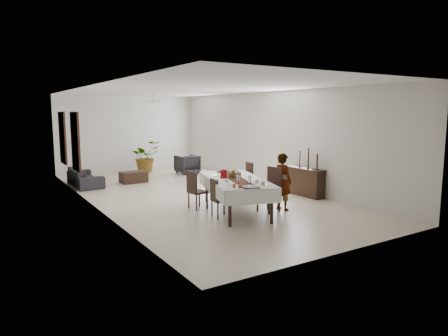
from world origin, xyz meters
TOP-DOWN VIEW (x-y plane):
  - floor at (0.00, 0.00)m, footprint 6.00×12.00m
  - ceiling at (0.00, 0.00)m, footprint 6.00×12.00m
  - wall_back at (0.00, 6.00)m, footprint 6.00×0.02m
  - wall_front at (0.00, -6.00)m, footprint 6.00×0.02m
  - wall_left at (-3.00, 0.00)m, footprint 0.02×12.00m
  - wall_right at (3.00, 0.00)m, footprint 0.02×12.00m
  - dining_table_top at (-0.08, -2.49)m, footprint 1.88×2.89m
  - table_leg_fl at (-0.94, -3.55)m, footprint 0.10×0.10m
  - table_leg_fr at (-0.01, -3.85)m, footprint 0.10×0.10m
  - table_leg_bl at (-0.16, -1.12)m, footprint 0.10×0.10m
  - table_leg_br at (0.77, -1.43)m, footprint 0.10×0.10m
  - tablecloth_top at (-0.08, -2.49)m, footprint 2.14×3.14m
  - tablecloth_drape_left at (-0.70, -2.29)m, footprint 0.89×2.74m
  - tablecloth_drape_right at (0.54, -2.69)m, footprint 0.89×2.74m
  - tablecloth_drape_near at (-0.52, -3.85)m, footprint 1.26×0.41m
  - tablecloth_drape_far at (0.36, -1.12)m, footprint 1.26×0.41m
  - table_runner at (-0.08, -2.49)m, footprint 1.23×2.78m
  - red_pitcher at (-0.30, -2.24)m, footprint 0.21×0.21m
  - pitcher_handle at (-0.39, -2.21)m, footprint 0.13×0.06m
  - wine_glass_near at (-0.18, -3.22)m, footprint 0.08×0.08m
  - wine_glass_mid at (-0.38, -3.04)m, footprint 0.08×0.08m
  - wine_glass_far at (-0.01, -2.45)m, footprint 0.08×0.08m
  - teacup_right at (0.03, -3.23)m, footprint 0.10×0.10m
  - saucer_right at (0.03, -3.23)m, footprint 0.17×0.17m
  - teacup_left at (-0.52, -2.76)m, footprint 0.10×0.10m
  - saucer_left at (-0.52, -2.76)m, footprint 0.17×0.17m
  - plate_near_right at (-0.04, -3.56)m, footprint 0.27×0.27m
  - bread_near_right at (-0.04, -3.56)m, footprint 0.10×0.10m
  - plate_near_left at (-0.66, -3.18)m, footprint 0.27×0.27m
  - plate_far_left at (-0.23, -1.79)m, footprint 0.27×0.27m
  - serving_tray at (-0.44, -3.60)m, footprint 0.40×0.40m
  - jam_jar_a at (-0.69, -3.56)m, footprint 0.07×0.07m
  - jam_jar_b at (-0.77, -3.46)m, footprint 0.07×0.07m
  - fruit_basket at (0.06, -2.24)m, footprint 0.33×0.33m
  - fruit_red at (0.09, -2.23)m, footprint 0.10×0.10m
  - fruit_green at (0.02, -2.19)m, footprint 0.09×0.09m
  - fruit_yellow at (0.04, -2.29)m, footprint 0.09×0.09m
  - chair_right_near_seat at (0.62, -2.93)m, footprint 0.55×0.55m
  - chair_right_near_leg_fl at (0.85, -3.09)m, footprint 0.06×0.06m
  - chair_right_near_leg_fr at (0.78, -2.71)m, footprint 0.06×0.06m
  - chair_right_near_leg_bl at (0.46, -3.16)m, footprint 0.06×0.06m
  - chair_right_near_leg_br at (0.40, -2.77)m, footprint 0.06×0.06m
  - chair_right_near_back at (0.84, -2.90)m, footprint 0.12×0.48m
  - chair_right_far_seat at (0.84, -1.46)m, footprint 0.54×0.54m
  - chair_right_far_leg_fl at (0.99, -1.68)m, footprint 0.05×0.05m
  - chair_right_far_leg_fr at (1.06, -1.31)m, footprint 0.05×0.05m
  - chair_right_far_leg_bl at (0.62, -1.61)m, footprint 0.05×0.05m
  - chair_right_far_leg_br at (0.69, -1.24)m, footprint 0.05×0.05m
  - chair_right_far_back at (1.05, -1.50)m, footprint 0.13×0.46m
  - chair_left_near_seat at (-0.68, -2.75)m, footprint 0.44×0.44m
  - chair_left_near_leg_fl at (-0.83, -2.57)m, footprint 0.04×0.04m
  - chair_left_near_leg_fr at (-0.86, -2.90)m, footprint 0.04×0.04m
  - chair_left_near_leg_bl at (-0.50, -2.60)m, footprint 0.04×0.04m
  - chair_left_near_leg_br at (-0.54, -2.93)m, footprint 0.04×0.04m
  - chair_left_near_back at (-0.86, -2.73)m, footprint 0.07×0.40m
  - chair_left_far_seat at (-0.75, -1.70)m, footprint 0.48×0.48m
  - chair_left_far_leg_fl at (-0.95, -1.56)m, footprint 0.05×0.05m
  - chair_left_far_leg_fr at (-0.90, -1.90)m, footprint 0.05×0.05m
  - chair_left_far_leg_bl at (-0.60, -1.51)m, footprint 0.05×0.05m
  - chair_left_far_leg_br at (-0.55, -1.85)m, footprint 0.05×0.05m
  - chair_left_far_back at (-0.94, -1.73)m, footprint 0.10×0.43m
  - woman at (1.05, -2.97)m, footprint 0.44×0.59m
  - sideboard_body at (2.78, -1.95)m, footprint 0.36×1.36m
  - sideboard_top at (2.78, -1.95)m, footprint 0.40×1.41m
  - candlestick_near_base at (2.78, -2.45)m, footprint 0.09×0.09m
  - candlestick_near_shaft at (2.78, -2.45)m, footprint 0.05×0.05m
  - candlestick_near_candle at (2.78, -2.45)m, footprint 0.03×0.03m
  - candlestick_mid_base at (2.78, -2.09)m, footprint 0.09×0.09m
  - candlestick_mid_shaft at (2.78, -2.09)m, footprint 0.05×0.05m
  - candlestick_mid_candle at (2.78, -2.09)m, footprint 0.03×0.03m
  - candlestick_far_base at (2.78, -1.73)m, footprint 0.09×0.09m
  - candlestick_far_shaft at (2.78, -1.73)m, footprint 0.05×0.05m
  - candlestick_far_candle at (2.78, -1.73)m, footprint 0.03×0.03m
  - sofa at (-2.49, 3.25)m, footprint 0.83×2.09m
  - armchair at (1.72, 3.83)m, footprint 0.87×0.89m
  - coffee_table at (-0.88, 2.93)m, footprint 0.92×0.63m
  - potted_plant at (0.42, 5.13)m, footprint 1.44×1.34m
  - mirror_frame_near at (-2.96, 2.20)m, footprint 0.06×1.05m
  - mirror_glass_near at (-2.92, 2.20)m, footprint 0.01×0.90m
  - mirror_frame_far at (-2.96, 4.30)m, footprint 0.06×1.05m
  - mirror_glass_far at (-2.92, 4.30)m, footprint 0.01×0.90m
  - fan_rod at (0.00, 3.00)m, footprint 0.04×0.04m
  - fan_hub at (0.00, 3.00)m, footprint 0.16×0.16m
  - fan_blade_n at (0.00, 3.35)m, footprint 0.10×0.55m
  - fan_blade_s at (0.00, 2.65)m, footprint 0.10×0.55m
  - fan_blade_e at (0.35, 3.00)m, footprint 0.55×0.10m
  - fan_blade_w at (-0.35, 3.00)m, footprint 0.55×0.10m

SIDE VIEW (x-z plane):
  - floor at x=0.00m, z-range 0.00..0.00m
  - chair_left_near_leg_fl at x=-0.83m, z-range 0.00..0.40m
  - chair_left_near_leg_fr at x=-0.86m, z-range 0.00..0.40m
  - chair_left_near_leg_bl at x=-0.50m, z-range 0.00..0.40m
  - chair_left_near_leg_br at x=-0.54m, z-range 0.00..0.40m
  - coffee_table at x=-0.88m, z-range 0.00..0.40m
  - chair_left_far_leg_fl at x=-0.95m, z-range 0.00..0.42m
  - chair_left_far_leg_fr at x=-0.90m, z-range 0.00..0.42m
  - chair_left_far_leg_bl at x=-0.60m, z-range 0.00..0.42m
  - chair_left_far_leg_br at x=-0.55m, z-range 0.00..0.42m
  - chair_right_far_leg_fl at x=0.99m, z-range 0.00..0.45m
  - chair_right_far_leg_fr at x=1.06m, z-range 0.00..0.45m
  - chair_right_far_leg_bl at x=0.62m, z-range 0.00..0.45m
  - chair_right_far_leg_br at x=0.69m, z-range 0.00..0.45m
  - chair_right_near_leg_fl at x=0.85m, z-range 0.00..0.47m
  - chair_right_near_leg_fr at x=0.78m, z-range 0.00..0.47m
  - chair_right_near_leg_bl at x=0.46m, z-range 0.00..0.47m
  - chair_right_near_leg_br at x=0.40m, z-range 0.00..0.47m
  - sofa at x=-2.49m, z-range 0.00..0.61m
  - armchair at x=1.72m, z-range 0.00..0.76m
  - table_leg_fl at x=-0.94m, z-range 0.00..0.78m
  - table_leg_fr at x=-0.01m, z-range 0.00..0.78m
  - table_leg_bl at x=-0.16m, z-range 0.00..0.78m
  - table_leg_br at x=0.77m, z-range 0.00..0.78m
  - sideboard_body at x=2.78m, z-range 0.00..0.81m
  - chair_left_near_seat at x=-0.68m, z-range 0.40..0.44m
  - chair_left_far_seat at x=-0.75m, z-range 0.42..0.47m
  - chair_right_far_seat at x=0.84m, z-range 0.45..0.51m
  - chair_right_near_seat at x=0.62m, z-range 0.47..0.53m
  - potted_plant at x=0.42m, z-range 0.00..1.31m
  - tablecloth_drape_left at x=-0.70m, z-range 0.51..0.85m
  - tablecloth_drape_right at x=0.54m, z-range 0.51..0.85m
  - tablecloth_drape_near at x=-0.52m, z-range 0.51..0.85m
  - tablecloth_drape_far at x=0.36m, z-range 0.51..0.85m
  - chair_left_near_back at x=-0.86m, z-range 0.44..0.95m
  - chair_left_far_back at x=-0.94m, z-range 0.46..1.01m
  - woman at x=1.05m, z-range 0.00..1.48m
  - chair_right_far_back at x=1.05m, z-range 0.50..1.08m
  - dining_table_top at x=-0.08m, z-range 0.78..0.84m
  - chair_right_near_back at x=0.84m, z-range 0.52..1.13m
  - sideboard_top at x=2.78m, z-range 0.81..0.84m
  - tablecloth_top at x=-0.08m, z-range 0.84..0.85m
  - table_runner at x=-0.08m, z-range 0.85..0.85m
  - candlestick_near_base at x=2.78m, z-range 0.84..0.87m
  - candlestick_mid_base at x=2.78m, z-range 0.84..0.87m
  - candlestick_far_base at x=2.78m, z-range 0.84..0.87m
  - saucer_right at x=0.03m, z-range 0.85..0.86m
  - saucer_left at x=-0.52m, z-range 0.85..0.86m
  - plate_near_right at x=-0.04m, z-range 0.85..0.87m
  - plate_near_left at x=-0.66m, z-range 0.85..0.87m
  - plate_far_left at x=-0.23m, z-range 0.85..0.87m
  - serving_tray at x=-0.44m, z-range 0.85..0.87m
  - teacup_right at x=0.03m, z-range 0.85..0.92m
  - teacup_left at x=-0.52m, z-range 0.85..0.92m
  - bread_near_right at x=-0.04m, z-range 0.84..0.94m
  - jam_jar_a at x=-0.69m, z-range 0.85..0.93m
  - jam_jar_b at x=-0.77m, z-range 0.85..0.93m
  - fruit_basket at x=0.06m, z-range 0.85..0.96m
  - wine_glass_near at x=-0.18m, z-range 0.85..1.04m
  - wine_glass_mid at x=-0.38m, z-range 0.85..1.04m
  - wine_glass_far at x=-0.01m, z-range 0.85..1.04m
  - red_pitcher at x=-0.30m, z-range 0.85..1.07m
  - pitcher_handle at x=-0.39m, z-range 0.89..1.03m
  - fruit_green at x=0.02m, z-range 0.94..1.03m
  - fruit_yellow at x=0.04m, z-range 0.94..1.04m
  - fruit_red at x=0.09m, z-range 0.94..1.04m
  - candlestick_near_shaft at x=2.78m, z-range 0.87..1.32m
  - candlestick_far_shaft at x=2.78m, z-range 0.87..1.37m
  - candlestick_mid_shaft at x=2.78m, z-range 0.87..1.46m
  - candlestick_near_candle at x=2.78m, z-range 1.32..1.39m
  - candlestick_far_candle at x=2.78m, z-range 1.37..1.44m
  - candlestick_mid_candle at x=2.78m, z-range 1.46..1.53m
  - wall_back at x=0.00m, z-range 0.00..3.20m
  - wall_front at x=0.00m, z-range 0.00..3.20m
  - wall_left at x=-3.00m, z-range 0.00..3.20m
  - wall_right at x=3.00m, z-range 0.00..3.20m
  - mirror_frame_near at x=-2.96m, z-range 0.67..2.53m
  - mirror_glass_near at x=-2.92m, z-range 0.75..2.45m
  - mirror_frame_far at x=-2.96m, z-range 0.67..2.53m
  - mirror_glass_far at x=-2.92m, z-range 0.75..2.45m
  - fan_hub at x=0.00m, z-range 2.86..2.94m
  - fan_blade_n at x=0.00m, z-range 2.89..2.91m
  - fan_blade_s at x=0.00m, z-range 2.89..2.91m
  - fan_blade_e at x=0.35m, z-range 2.89..2.91m
  - fan_blade_w at x=-0.35m, z-range 2.89..2.91m
  - fan_rod at x=0.00m, z-range 3.00..3.20m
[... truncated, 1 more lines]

